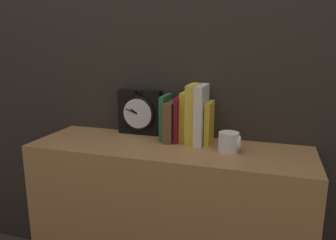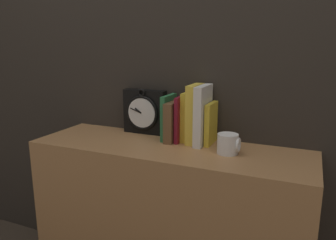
% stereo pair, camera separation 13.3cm
% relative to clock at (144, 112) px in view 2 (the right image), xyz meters
% --- Properties ---
extents(wall_back, '(6.00, 0.05, 2.60)m').
position_rel_clock_xyz_m(wall_back, '(0.18, 0.06, 0.46)').
color(wall_back, '#2D2823').
rests_on(wall_back, ground_plane).
extents(bookshelf, '(1.16, 0.36, 0.73)m').
position_rel_clock_xyz_m(bookshelf, '(0.18, -0.14, -0.47)').
color(bookshelf, '#A87547').
rests_on(bookshelf, ground_plane).
extents(clock, '(0.21, 0.06, 0.21)m').
position_rel_clock_xyz_m(clock, '(0.00, 0.00, 0.00)').
color(clock, black).
rests_on(clock, bookshelf).
extents(book_slot0_green, '(0.02, 0.14, 0.20)m').
position_rel_clock_xyz_m(book_slot0_green, '(0.14, -0.04, -0.00)').
color(book_slot0_green, '#296E40').
rests_on(book_slot0_green, bookshelf).
extents(book_slot1_brown, '(0.04, 0.15, 0.17)m').
position_rel_clock_xyz_m(book_slot1_brown, '(0.17, -0.05, -0.02)').
color(book_slot1_brown, brown).
rests_on(book_slot1_brown, bookshelf).
extents(book_slot2_maroon, '(0.02, 0.14, 0.20)m').
position_rel_clock_xyz_m(book_slot2_maroon, '(0.20, -0.04, -0.00)').
color(book_slot2_maroon, maroon).
rests_on(book_slot2_maroon, bookshelf).
extents(book_slot3_yellow, '(0.03, 0.11, 0.21)m').
position_rel_clock_xyz_m(book_slot3_yellow, '(0.23, -0.03, 0.00)').
color(book_slot3_yellow, yellow).
rests_on(book_slot3_yellow, bookshelf).
extents(book_slot4_yellow, '(0.04, 0.14, 0.25)m').
position_rel_clock_xyz_m(book_slot4_yellow, '(0.26, -0.04, 0.02)').
color(book_slot4_yellow, yellow).
rests_on(book_slot4_yellow, bookshelf).
extents(book_slot5_white, '(0.03, 0.16, 0.25)m').
position_rel_clock_xyz_m(book_slot5_white, '(0.30, -0.05, 0.02)').
color(book_slot5_white, silver).
rests_on(book_slot5_white, bookshelf).
extents(book_slot6_yellow, '(0.02, 0.13, 0.18)m').
position_rel_clock_xyz_m(book_slot6_yellow, '(0.33, -0.04, -0.02)').
color(book_slot6_yellow, yellow).
rests_on(book_slot6_yellow, bookshelf).
extents(mug, '(0.09, 0.08, 0.08)m').
position_rel_clock_xyz_m(mug, '(0.43, -0.13, -0.06)').
color(mug, white).
rests_on(mug, bookshelf).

